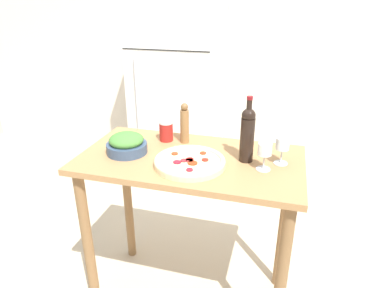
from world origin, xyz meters
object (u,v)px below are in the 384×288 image
at_px(wine_glass_far, 282,146).
at_px(salt_canister, 166,131).
at_px(salad_bowl, 127,144).
at_px(refrigerator, 178,87).
at_px(pepper_mill, 185,124).
at_px(homemade_pizza, 190,162).
at_px(wine_bottle, 247,133).
at_px(wine_glass_near, 265,151).

bearing_deg(wine_glass_far, salt_canister, 168.76).
bearing_deg(salad_bowl, refrigerator, 98.27).
relative_size(wine_glass_far, pepper_mill, 0.59).
bearing_deg(homemade_pizza, refrigerator, 109.58).
xyz_separation_m(refrigerator, salad_bowl, (0.23, -1.61, 0.10)).
distance_m(wine_bottle, salt_canister, 0.50).
xyz_separation_m(wine_glass_near, salt_canister, (-0.56, 0.21, -0.04)).
height_order(refrigerator, homemade_pizza, refrigerator).
relative_size(wine_bottle, homemade_pizza, 0.95).
height_order(wine_glass_near, salt_canister, wine_glass_near).
height_order(salad_bowl, salt_canister, salt_canister).
relative_size(wine_glass_far, salt_canister, 1.16).
distance_m(wine_bottle, pepper_mill, 0.39).
relative_size(wine_bottle, salad_bowl, 1.57).
distance_m(wine_glass_near, salad_bowl, 0.71).
xyz_separation_m(wine_glass_near, pepper_mill, (-0.46, 0.22, 0.01)).
xyz_separation_m(salad_bowl, homemade_pizza, (0.36, -0.05, -0.03)).
relative_size(homemade_pizza, salt_canister, 3.00).
relative_size(refrigerator, wine_glass_far, 13.37).
distance_m(refrigerator, wine_bottle, 1.77).
bearing_deg(wine_glass_near, wine_glass_far, 48.57).
height_order(wine_glass_near, homemade_pizza, wine_glass_near).
bearing_deg(salt_canister, wine_glass_near, -20.83).
bearing_deg(wine_bottle, refrigerator, 118.86).
relative_size(wine_bottle, wine_glass_near, 2.46).
bearing_deg(wine_glass_far, refrigerator, 123.72).
distance_m(wine_glass_near, wine_glass_far, 0.12).
xyz_separation_m(salad_bowl, salt_canister, (0.14, 0.21, 0.01)).
distance_m(wine_glass_far, salad_bowl, 0.79).
distance_m(wine_bottle, salad_bowl, 0.63).
bearing_deg(wine_glass_far, wine_glass_near, -131.43).
height_order(wine_glass_far, salt_canister, wine_glass_far).
bearing_deg(wine_bottle, salt_canister, 163.44).
distance_m(refrigerator, salad_bowl, 1.63).
xyz_separation_m(refrigerator, salt_canister, (0.38, -1.40, 0.11)).
height_order(refrigerator, pepper_mill, refrigerator).
bearing_deg(salad_bowl, wine_bottle, 6.93).
bearing_deg(refrigerator, wine_bottle, -61.14).
height_order(wine_bottle, salt_canister, wine_bottle).
bearing_deg(wine_bottle, wine_glass_near, -38.66).
bearing_deg(pepper_mill, salt_canister, -178.31).
xyz_separation_m(refrigerator, pepper_mill, (0.49, -1.40, 0.16)).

